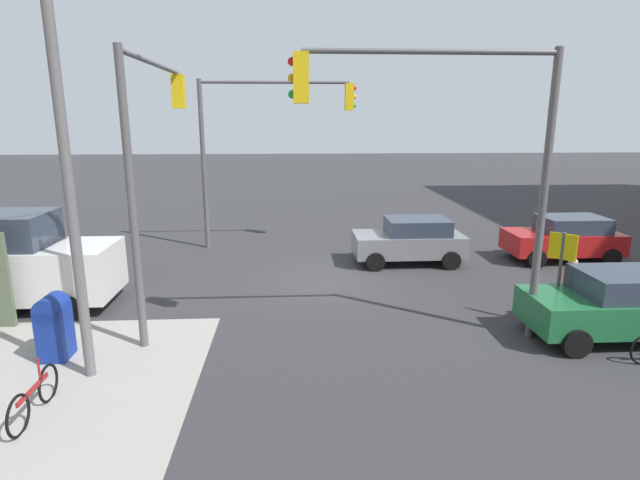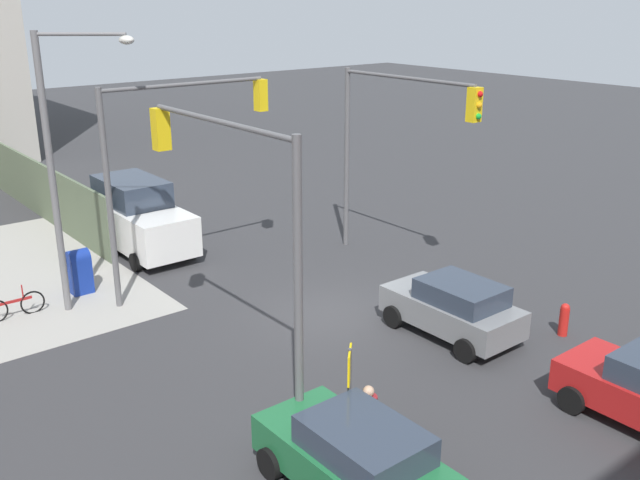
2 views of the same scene
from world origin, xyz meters
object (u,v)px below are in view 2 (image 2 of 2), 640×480
Objects in this scene: traffic_signal_nw_corner at (235,207)px; pedestrian_crossing at (368,423)px; fire_hydrant at (564,319)px; bicycle_leaning_on_fence at (14,306)px; traffic_signal_se_corner at (393,129)px; van_white_delivery at (137,216)px; traffic_signal_ne_corner at (174,145)px; mailbox_blue at (79,270)px; street_lamp_corner at (63,154)px; coupe_gray at (454,307)px; coupe_green at (355,458)px.

pedestrian_crossing is (-3.50, -0.70, -3.76)m from traffic_signal_nw_corner.
bicycle_leaning_on_fence is (10.60, 11.40, -0.14)m from fire_hydrant.
traffic_signal_se_corner is 1.20× the size of van_white_delivery.
traffic_signal_ne_corner is at bearing 71.27° from traffic_signal_se_corner.
pedestrian_crossing reaches higher than mailbox_blue.
coupe_gray is at bearing -137.73° from street_lamp_corner.
mailbox_blue is 0.36× the size of coupe_green.
traffic_signal_se_corner is 8.32m from fire_hydrant.
traffic_signal_ne_corner reaches higher than van_white_delivery.
mailbox_blue is at bearing 39.40° from fire_hydrant.
street_lamp_corner reaches higher than van_white_delivery.
van_white_delivery is (11.09, -2.70, -3.37)m from traffic_signal_nw_corner.
traffic_signal_se_corner reaches higher than mailbox_blue.
traffic_signal_se_corner is 12.12m from pedestrian_crossing.
pedestrian_crossing is at bearing 115.66° from coupe_gray.
van_white_delivery reaches higher than pedestrian_crossing.
van_white_delivery reaches higher than mailbox_blue.
traffic_signal_nw_corner is 9.36m from mailbox_blue.
bicycle_leaning_on_fence is (1.10, 4.87, -4.30)m from traffic_signal_ne_corner.
traffic_signal_nw_corner is at bearing -172.12° from street_lamp_corner.
traffic_signal_se_corner reaches higher than coupe_gray.
traffic_signal_nw_corner is at bearing -176.63° from mailbox_blue.
traffic_signal_nw_corner is 4.55× the size of mailbox_blue.
traffic_signal_se_corner is 1.64× the size of coupe_green.
traffic_signal_se_corner is 4.55× the size of mailbox_blue.
traffic_signal_ne_corner is at bearing 173.05° from van_white_delivery.
coupe_green reaches higher than fire_hydrant.
traffic_signal_nw_corner is 1.00× the size of traffic_signal_se_corner.
traffic_signal_nw_corner is 6.91× the size of fire_hydrant.
street_lamp_corner is 11.56m from pedestrian_crossing.
traffic_signal_se_corner is 11.03m from mailbox_blue.
mailbox_blue reaches higher than fire_hydrant.
pedestrian_crossing is (-2.70, 5.63, 0.05)m from coupe_gray.
mailbox_blue is (8.50, 0.50, -3.88)m from traffic_signal_nw_corner.
fire_hydrant is at bearing -145.53° from traffic_signal_ne_corner.
street_lamp_corner is 5.59× the size of mailbox_blue.
traffic_signal_ne_corner is 9.45m from coupe_gray.
traffic_signal_ne_corner is at bearing 34.47° from fire_hydrant.
coupe_gray is (-8.07, -7.34, -3.86)m from street_lamp_corner.
street_lamp_corner reaches higher than mailbox_blue.
street_lamp_corner is 1.48× the size of van_white_delivery.
van_white_delivery is at bearing 16.98° from coupe_gray.
traffic_signal_nw_corner and traffic_signal_ne_corner have the same top height.
traffic_signal_se_corner is at bearing -108.73° from traffic_signal_ne_corner.
street_lamp_corner is 4.15m from mailbox_blue.
traffic_signal_se_corner reaches higher than bicycle_leaning_on_fence.
coupe_gray is 12.54m from bicycle_leaning_on_fence.
coupe_gray is (-7.60, -4.15, -3.80)m from traffic_signal_ne_corner.
coupe_green is at bearing 169.23° from van_white_delivery.
van_white_delivery is (3.81, -3.71, -3.42)m from street_lamp_corner.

